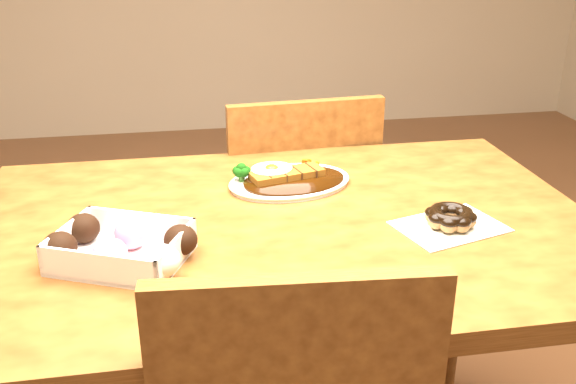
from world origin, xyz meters
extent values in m
cube|color=#552B11|center=(0.00, 0.00, 0.73)|extent=(1.20, 0.80, 0.04)
cylinder|color=#552B11|center=(-0.54, 0.34, 0.35)|extent=(0.06, 0.06, 0.71)
cylinder|color=#552B11|center=(0.54, 0.34, 0.35)|extent=(0.06, 0.06, 0.71)
cube|color=#552B11|center=(0.11, 0.60, 0.43)|extent=(0.45, 0.45, 0.04)
cylinder|color=#552B11|center=(0.27, 0.78, 0.21)|extent=(0.04, 0.04, 0.41)
cylinder|color=#552B11|center=(-0.07, 0.76, 0.21)|extent=(0.04, 0.04, 0.41)
cylinder|color=#552B11|center=(0.30, 0.44, 0.21)|extent=(0.04, 0.04, 0.41)
cylinder|color=#552B11|center=(-0.04, 0.42, 0.21)|extent=(0.04, 0.04, 0.41)
cube|color=#552B11|center=(0.13, 0.41, 0.67)|extent=(0.40, 0.06, 0.40)
ellipsoid|color=white|center=(0.04, 0.17, 0.76)|extent=(0.29, 0.23, 0.01)
ellipsoid|color=black|center=(0.05, 0.16, 0.76)|extent=(0.25, 0.20, 0.01)
cube|color=#6B380C|center=(0.04, 0.18, 0.77)|extent=(0.17, 0.10, 0.02)
ellipsoid|color=white|center=(0.01, 0.19, 0.78)|extent=(0.10, 0.09, 0.01)
ellipsoid|color=#FFB214|center=(0.01, 0.19, 0.78)|extent=(0.03, 0.03, 0.02)
cube|color=white|center=(-0.29, -0.11, 0.78)|extent=(0.25, 0.23, 0.06)
ellipsoid|color=black|center=(-0.39, -0.10, 0.78)|extent=(0.06, 0.06, 0.05)
ellipsoid|color=pink|center=(-0.31, -0.14, 0.78)|extent=(0.06, 0.06, 0.05)
ellipsoid|color=beige|center=(-0.22, -0.18, 0.78)|extent=(0.06, 0.06, 0.05)
ellipsoid|color=black|center=(-0.36, -0.04, 0.78)|extent=(0.06, 0.06, 0.05)
ellipsoid|color=pink|center=(-0.28, -0.07, 0.78)|extent=(0.06, 0.06, 0.05)
ellipsoid|color=black|center=(-0.19, -0.11, 0.78)|extent=(0.06, 0.06, 0.05)
cube|color=silver|center=(0.30, -0.08, 0.75)|extent=(0.22, 0.18, 0.00)
torus|color=olive|center=(0.30, -0.08, 0.77)|extent=(0.12, 0.12, 0.03)
torus|color=black|center=(0.30, -0.08, 0.78)|extent=(0.10, 0.10, 0.02)
camera|label=1|loc=(-0.18, -1.09, 1.28)|focal=40.00mm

